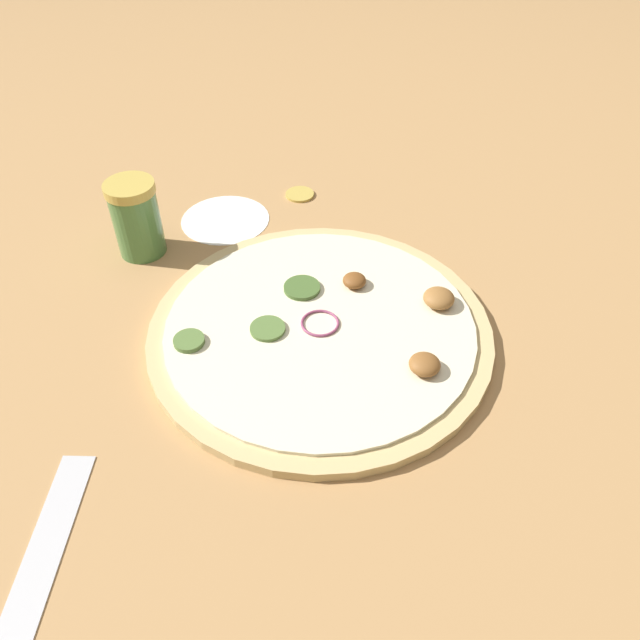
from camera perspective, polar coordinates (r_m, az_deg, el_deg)
The scene contains 5 objects.
ground_plane at distance 0.69m, azimuth -0.00°, elevation -1.32°, with size 3.00×3.00×0.00m, color tan.
pizza at distance 0.68m, azimuth 0.14°, elevation -0.82°, with size 0.38×0.38×0.03m.
spice_jar at distance 0.81m, azimuth -16.45°, elevation 8.92°, with size 0.06×0.06×0.10m.
loose_cap at distance 0.92m, azimuth -1.87°, elevation 11.51°, with size 0.04×0.04×0.01m.
flour_patch at distance 0.87m, azimuth -8.65°, elevation 9.09°, with size 0.12×0.12×0.00m.
Camera 1 is at (-0.40, -0.29, 0.48)m, focal length 35.00 mm.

